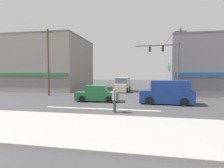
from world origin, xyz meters
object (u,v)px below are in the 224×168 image
object	(u,v)px
traffic_light_mast	(169,61)
van_waiting_far	(123,85)
utility_pole_far_right	(180,61)
van_approaching_near	(167,93)
pedestrian_foreground_with_bag	(114,99)
street_tree	(180,66)
sedan_crossing_rightbound	(97,94)
utility_pole_near_left	(48,61)

from	to	relation	value
traffic_light_mast	van_waiting_far	bearing A→B (deg)	137.13
traffic_light_mast	van_waiting_far	size ratio (longest dim) A/B	1.32
utility_pole_far_right	van_waiting_far	bearing A→B (deg)	158.80
van_approaching_near	pedestrian_foreground_with_bag	xyz separation A→B (m)	(-4.07, -4.29, -0.05)
street_tree	sedan_crossing_rightbound	world-z (taller)	street_tree
street_tree	sedan_crossing_rightbound	distance (m)	12.11
utility_pole_near_left	van_approaching_near	size ratio (longest dim) A/B	1.72
utility_pole_far_right	van_waiting_far	size ratio (longest dim) A/B	1.79
sedan_crossing_rightbound	utility_pole_far_right	bearing A→B (deg)	37.42
street_tree	pedestrian_foreground_with_bag	world-z (taller)	street_tree
utility_pole_far_right	van_approaching_near	size ratio (longest dim) A/B	1.78
sedan_crossing_rightbound	pedestrian_foreground_with_bag	bearing A→B (deg)	-61.07
traffic_light_mast	pedestrian_foreground_with_bag	world-z (taller)	traffic_light_mast
utility_pole_far_right	sedan_crossing_rightbound	distance (m)	11.82
utility_pole_near_left	pedestrian_foreground_with_bag	world-z (taller)	utility_pole_near_left
utility_pole_near_left	sedan_crossing_rightbound	world-z (taller)	utility_pole_near_left
van_waiting_far	van_approaching_near	size ratio (longest dim) A/B	0.99
street_tree	pedestrian_foreground_with_bag	xyz separation A→B (m)	(-6.52, -12.05, -2.71)
sedan_crossing_rightbound	traffic_light_mast	bearing A→B (deg)	30.06
utility_pole_near_left	utility_pole_far_right	world-z (taller)	utility_pole_far_right
utility_pole_far_right	van_approaching_near	xyz separation A→B (m)	(-2.35, -7.09, -3.34)
van_approaching_near	utility_pole_far_right	bearing A→B (deg)	71.69
utility_pole_far_right	sedan_crossing_rightbound	size ratio (longest dim) A/B	2.00
traffic_light_mast	utility_pole_near_left	bearing A→B (deg)	-175.90
utility_pole_far_right	pedestrian_foreground_with_bag	size ratio (longest dim) A/B	5.03
traffic_light_mast	sedan_crossing_rightbound	bearing A→B (deg)	-149.94
street_tree	van_waiting_far	bearing A→B (deg)	163.51
street_tree	van_approaching_near	size ratio (longest dim) A/B	1.09
utility_pole_near_left	utility_pole_far_right	distance (m)	16.39
traffic_light_mast	van_approaching_near	bearing A→B (deg)	-99.08
street_tree	pedestrian_foreground_with_bag	distance (m)	13.97
street_tree	traffic_light_mast	xyz separation A→B (m)	(-1.73, -3.28, 0.51)
utility_pole_near_left	pedestrian_foreground_with_bag	bearing A→B (deg)	-39.01
street_tree	sedan_crossing_rightbound	bearing A→B (deg)	-140.30
van_waiting_far	van_approaching_near	xyz separation A→B (m)	(5.28, -10.05, 0.00)
van_waiting_far	traffic_light_mast	bearing A→B (deg)	-42.87
street_tree	van_approaching_near	world-z (taller)	street_tree
street_tree	sedan_crossing_rightbound	size ratio (longest dim) A/B	1.23
van_approaching_near	pedestrian_foreground_with_bag	bearing A→B (deg)	-133.53
sedan_crossing_rightbound	van_approaching_near	distance (m)	6.60
utility_pole_far_right	pedestrian_foreground_with_bag	xyz separation A→B (m)	(-6.42, -11.38, -3.40)
utility_pole_far_right	traffic_light_mast	world-z (taller)	utility_pole_far_right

